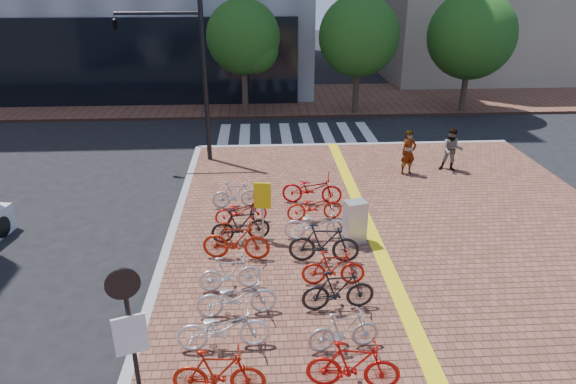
{
  "coord_description": "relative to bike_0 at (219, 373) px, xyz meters",
  "views": [
    {
      "loc": [
        -1.31,
        -9.93,
        7.42
      ],
      "look_at": [
        -0.48,
        4.08,
        1.3
      ],
      "focal_mm": 32.0,
      "sensor_mm": 36.0,
      "label": 1
    }
  ],
  "objects": [
    {
      "name": "bike_0",
      "position": [
        0.0,
        0.0,
        0.0
      ],
      "size": [
        1.75,
        0.6,
        1.03
      ],
      "primitive_type": "imported",
      "rotation": [
        0.0,
        0.0,
        1.5
      ],
      "color": "#AE1C0C",
      "rests_on": "sidewalk"
    },
    {
      "name": "bike_1",
      "position": [
        0.01,
        1.3,
        -0.01
      ],
      "size": [
        1.97,
        0.8,
        1.01
      ],
      "primitive_type": "imported",
      "rotation": [
        0.0,
        0.0,
        1.64
      ],
      "color": "white",
      "rests_on": "sidewalk"
    },
    {
      "name": "bike_14",
      "position": [
        2.52,
        7.12,
        -0.06
      ],
      "size": [
        1.81,
        0.81,
        0.92
      ],
      "primitive_type": "imported",
      "rotation": [
        0.0,
        0.0,
        1.69
      ],
      "color": "red",
      "rests_on": "sidewalk"
    },
    {
      "name": "bike_6",
      "position": [
        0.22,
        7.01,
        -0.09
      ],
      "size": [
        1.69,
        0.86,
        0.85
      ],
      "primitive_type": "imported",
      "rotation": [
        0.0,
        0.0,
        1.76
      ],
      "color": "red",
      "rests_on": "sidewalk"
    },
    {
      "name": "kerb_north",
      "position": [
        5.14,
        14.64,
        -0.59
      ],
      "size": [
        14.0,
        0.25,
        0.15
      ],
      "primitive_type": "cube",
      "color": "gray",
      "rests_on": "ground"
    },
    {
      "name": "bike_3",
      "position": [
        0.04,
        3.43,
        -0.05
      ],
      "size": [
        1.59,
        0.64,
        0.93
      ],
      "primitive_type": "imported",
      "rotation": [
        0.0,
        0.0,
        1.71
      ],
      "color": "silver",
      "rests_on": "sidewalk"
    },
    {
      "name": "traffic_light_pole",
      "position": [
        -2.69,
        12.96,
        3.86
      ],
      "size": [
        3.41,
        1.31,
        6.35
      ],
      "color": "black",
      "rests_on": "sidewalk"
    },
    {
      "name": "bike_8",
      "position": [
        2.48,
        0.04,
        0.01
      ],
      "size": [
        1.81,
        0.73,
        1.06
      ],
      "primitive_type": "imported",
      "rotation": [
        0.0,
        0.0,
        1.43
      ],
      "color": "red",
      "rests_on": "sidewalk"
    },
    {
      "name": "bike_15",
      "position": [
        2.56,
        8.37,
        0.01
      ],
      "size": [
        2.09,
        1.02,
        1.05
      ],
      "primitive_type": "imported",
      "rotation": [
        0.0,
        0.0,
        1.4
      ],
      "color": "#AD0C0F",
      "rests_on": "sidewalk"
    },
    {
      "name": "bike_10",
      "position": [
        2.57,
        2.49,
        -0.0
      ],
      "size": [
        1.74,
        0.62,
        1.03
      ],
      "primitive_type": "imported",
      "rotation": [
        0.0,
        0.0,
        1.65
      ],
      "color": "black",
      "rests_on": "sidewalk"
    },
    {
      "name": "notice_sign",
      "position": [
        -1.36,
        -0.33,
        1.38
      ],
      "size": [
        0.54,
        0.22,
        3.01
      ],
      "color": "black",
      "rests_on": "sidewalk"
    },
    {
      "name": "street_trees",
      "position": [
        7.18,
        20.09,
        3.43
      ],
      "size": [
        16.2,
        4.6,
        6.35
      ],
      "color": "#38281E",
      "rests_on": "far_sidewalk"
    },
    {
      "name": "bike_5",
      "position": [
        0.25,
        5.87,
        -0.01
      ],
      "size": [
        1.76,
        0.74,
        1.02
      ],
      "primitive_type": "imported",
      "rotation": [
        0.0,
        0.0,
        1.73
      ],
      "color": "black",
      "rests_on": "sidewalk"
    },
    {
      "name": "bike_11",
      "position": [
        2.6,
        3.5,
        -0.04
      ],
      "size": [
        1.6,
        0.5,
        0.95
      ],
      "primitive_type": "imported",
      "rotation": [
        0.0,
        0.0,
        1.54
      ],
      "color": "#B0190C",
      "rests_on": "sidewalk"
    },
    {
      "name": "pedestrian_a",
      "position": [
        6.49,
        10.85,
        0.34
      ],
      "size": [
        0.72,
        0.58,
        1.72
      ],
      "primitive_type": "imported",
      "rotation": [
        0.0,
        0.0,
        0.3
      ],
      "color": "gray",
      "rests_on": "sidewalk"
    },
    {
      "name": "bike_9",
      "position": [
        2.48,
        1.12,
        -0.06
      ],
      "size": [
        1.59,
        0.66,
        0.92
      ],
      "primitive_type": "imported",
      "rotation": [
        0.0,
        0.0,
        1.72
      ],
      "color": "#ABABB0",
      "rests_on": "sidewalk"
    },
    {
      "name": "bike_4",
      "position": [
        0.15,
        4.89,
        0.04
      ],
      "size": [
        1.89,
        0.74,
        1.1
      ],
      "primitive_type": "imported",
      "rotation": [
        0.0,
        0.0,
        1.45
      ],
      "color": "#A61F0B",
      "rests_on": "sidewalk"
    },
    {
      "name": "bike_13",
      "position": [
        2.41,
        5.89,
        -0.04
      ],
      "size": [
        1.85,
        0.7,
        0.96
      ],
      "primitive_type": "imported",
      "rotation": [
        0.0,
        0.0,
        1.53
      ],
      "color": "silver",
      "rests_on": "sidewalk"
    },
    {
      "name": "far_sidewalk",
      "position": [
        2.14,
        23.64,
        -0.59
      ],
      "size": [
        70.0,
        8.0,
        0.15
      ],
      "primitive_type": "cube",
      "color": "brown",
      "rests_on": "ground"
    },
    {
      "name": "bike_12",
      "position": [
        2.5,
        4.59,
        0.05
      ],
      "size": [
        1.94,
        0.73,
        1.14
      ],
      "primitive_type": "imported",
      "rotation": [
        0.0,
        0.0,
        1.47
      ],
      "color": "black",
      "rests_on": "sidewalk"
    },
    {
      "name": "bike_2",
      "position": [
        0.24,
        2.42,
        -0.04
      ],
      "size": [
        1.89,
        0.85,
        0.96
      ],
      "primitive_type": "imported",
      "rotation": [
        0.0,
        0.0,
        1.69
      ],
      "color": "silver",
      "rests_on": "sidewalk"
    },
    {
      "name": "crosswalk",
      "position": [
        2.64,
        16.64,
        -0.66
      ],
      "size": [
        7.5,
        4.0,
        0.01
      ],
      "color": "silver",
      "rests_on": "ground"
    },
    {
      "name": "utility_box",
      "position": [
        3.5,
        5.61,
        0.13
      ],
      "size": [
        0.69,
        0.58,
        1.29
      ],
      "primitive_type": "cube",
      "rotation": [
        0.0,
        0.0,
        0.29
      ],
      "color": "#B8B7BC",
      "rests_on": "sidewalk"
    },
    {
      "name": "yellow_sign",
      "position": [
        0.88,
        5.92,
        0.73
      ],
      "size": [
        0.49,
        0.15,
        1.8
      ],
      "color": "#B7B7BC",
      "rests_on": "sidewalk"
    },
    {
      "name": "ground",
      "position": [
        2.14,
        2.64,
        -0.67
      ],
      "size": [
        120.0,
        120.0,
        0.0
      ],
      "primitive_type": "plane",
      "color": "black",
      "rests_on": "ground"
    },
    {
      "name": "pedestrian_b",
      "position": [
        8.27,
        11.11,
        0.33
      ],
      "size": [
        0.99,
        0.88,
        1.69
      ],
      "primitive_type": "imported",
      "rotation": [
        0.0,
        0.0,
        -0.34
      ],
      "color": "#4F5664",
      "rests_on": "sidewalk"
    },
    {
      "name": "bike_7",
      "position": [
        0.01,
        8.19,
        -0.06
      ],
      "size": [
        1.57,
        0.59,
        0.92
      ],
      "primitive_type": "imported",
      "rotation": [
        0.0,
        0.0,
        1.68
      ],
      "color": "#AFAFB3",
      "rests_on": "sidewalk"
    }
  ]
}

